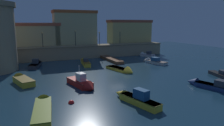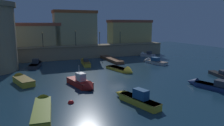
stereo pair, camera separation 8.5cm
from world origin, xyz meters
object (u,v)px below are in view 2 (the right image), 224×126
Objects in this scene: mooring_buoy_0 at (111,67)px; moored_boat_5 at (153,61)px; moored_boat_11 at (22,80)px; moored_boat_9 at (135,98)px; moored_boat_0 at (210,85)px; moored_boat_4 at (43,108)px; quay_lamp_1 at (76,36)px; moored_boat_7 at (85,62)px; quay_lamp_3 at (120,35)px; moored_boat_2 at (83,83)px; mooring_buoy_1 at (71,103)px; quay_lamp_2 at (100,36)px; quay_lamp_0 at (43,37)px; moored_boat_8 at (146,55)px; moored_boat_1 at (123,70)px; moored_boat_3 at (36,64)px.

moored_boat_5 is at bearing 1.72° from mooring_buoy_0.
moored_boat_9 is at bearing -156.86° from moored_boat_11.
moored_boat_0 is 20.20m from moored_boat_4.
moored_boat_11 is (-11.91, -17.88, -4.91)m from quay_lamp_1.
moored_boat_7 is at bearing -17.62° from moored_boat_9.
quay_lamp_3 reaches higher than mooring_buoy_0.
quay_lamp_3 reaches higher than moored_boat_2.
moored_boat_4 is at bearing 67.34° from moored_boat_9.
moored_boat_7 is 11.38× the size of mooring_buoy_1.
moored_boat_2 reaches higher than moored_boat_4.
quay_lamp_3 is at bearing -29.09° from moored_boat_4.
quay_lamp_3 is 0.50× the size of moored_boat_0.
moored_boat_5 is (17.86, 10.75, -0.11)m from moored_boat_2.
quay_lamp_2 is 33.77m from moored_boat_4.
quay_lamp_0 reaches higher than moored_boat_11.
moored_boat_5 is (23.33, 17.03, -0.03)m from moored_boat_4.
moored_boat_8 reaches higher than mooring_buoy_0.
quay_lamp_0 is at bearing 49.65° from moored_boat_7.
moored_boat_11 is 11.21m from mooring_buoy_1.
moored_boat_1 is (11.47, -16.99, -4.94)m from quay_lamp_0.
moored_boat_1 is at bearing -76.34° from quay_lamp_1.
moored_boat_4 is 9.05m from moored_boat_9.
mooring_buoy_0 is (13.74, 16.74, -0.43)m from moored_boat_4.
mooring_buoy_0 is at bearing -133.16° from moored_boat_7.
moored_boat_4 is 1.62× the size of moored_boat_8.
moored_boat_4 is (-16.04, -29.34, -4.67)m from quay_lamp_2.
quay_lamp_1 is at bearing 155.94° from moored_boat_2.
moored_boat_4 is at bearing -126.33° from quay_lamp_3.
quay_lamp_1 reaches higher than moored_boat_8.
mooring_buoy_1 is at bearing -115.13° from quay_lamp_2.
quay_lamp_1 is at bearing -50.87° from moored_boat_11.
quay_lamp_3 is 5.38× the size of mooring_buoy_1.
moored_boat_8 is at bearing -20.56° from quay_lamp_2.
mooring_buoy_1 is at bearing -125.09° from mooring_buoy_0.
moored_boat_11 is at bearing 114.69° from mooring_buoy_1.
quay_lamp_3 is at bearing 58.11° from mooring_buoy_0.
moored_boat_11 is (-2.61, -11.26, -0.03)m from moored_boat_3.
moored_boat_4 is at bearing -118.67° from quay_lamp_2.
quay_lamp_2 reaches higher than mooring_buoy_0.
moored_boat_4 is 11.48× the size of mooring_buoy_1.
quay_lamp_1 is 0.49× the size of moored_boat_7.
moored_boat_3 is at bearing 155.15° from mooring_buoy_0.
moored_boat_0 is at bearing -101.16° from moored_boat_9.
moored_boat_1 is 1.16× the size of moored_boat_11.
mooring_buoy_0 is (-2.30, -12.60, -5.09)m from quay_lamp_2.
moored_boat_5 is (13.22, -12.32, -4.94)m from quay_lamp_1.
quay_lamp_2 is at bearing -180.00° from quay_lamp_3.
quay_lamp_3 is 0.56× the size of moored_boat_5.
moored_boat_7 is 1.24× the size of moored_boat_11.
moored_boat_7 is (4.54, 15.03, -0.03)m from moored_boat_2.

